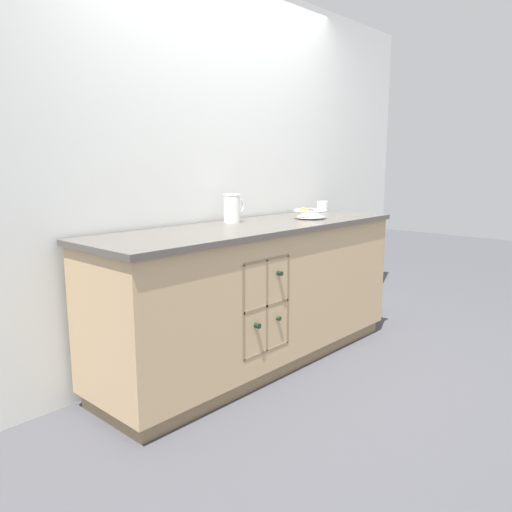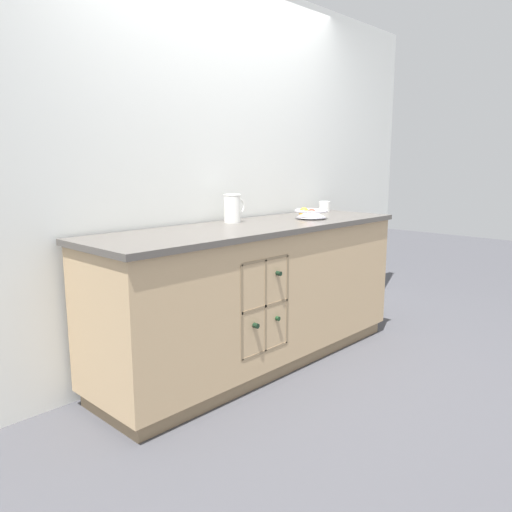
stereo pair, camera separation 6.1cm
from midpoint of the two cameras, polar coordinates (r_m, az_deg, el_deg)
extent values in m
plane|color=#424247|center=(3.45, -0.51, -12.02)|extent=(14.00, 14.00, 0.00)
cube|color=silver|center=(3.46, -5.24, 9.67)|extent=(4.70, 0.06, 2.55)
cube|color=#8B7354|center=(3.44, -0.52, -11.33)|extent=(2.24, 0.56, 0.09)
cube|color=tan|center=(3.29, -0.53, -4.02)|extent=(2.30, 0.62, 0.81)
cube|color=#514C47|center=(3.21, -0.54, 3.31)|extent=(2.34, 0.66, 0.03)
cube|color=#8B7354|center=(2.98, -0.79, -5.40)|extent=(0.39, 0.01, 0.55)
cube|color=#8B7354|center=(2.81, -2.76, -6.40)|extent=(0.02, 0.10, 0.55)
cube|color=#8B7354|center=(3.09, 2.42, -4.84)|extent=(0.02, 0.10, 0.55)
cube|color=#8B7354|center=(3.03, -0.04, -10.61)|extent=(0.39, 0.10, 0.02)
cube|color=#8B7354|center=(2.95, -0.05, -5.59)|extent=(0.39, 0.10, 0.02)
cube|color=#8B7354|center=(2.88, -0.05, -0.30)|extent=(0.39, 0.10, 0.02)
cube|color=#8B7354|center=(2.95, -0.05, -5.59)|extent=(0.02, 0.10, 0.55)
cylinder|color=black|center=(2.97, -2.74, -7.30)|extent=(0.08, 0.19, 0.08)
cylinder|color=black|center=(2.88, -0.81, -7.86)|extent=(0.03, 0.08, 0.03)
cylinder|color=#19381E|center=(3.11, -0.22, -6.54)|extent=(0.07, 0.18, 0.07)
cylinder|color=#19381E|center=(3.03, 1.62, -7.03)|extent=(0.03, 0.08, 0.03)
cylinder|color=black|center=(3.04, -0.21, -1.54)|extent=(0.07, 0.19, 0.07)
cylinder|color=black|center=(2.95, 1.76, -1.92)|extent=(0.03, 0.08, 0.03)
cylinder|color=silver|center=(3.57, 5.71, 4.34)|extent=(0.11, 0.11, 0.01)
cone|color=silver|center=(3.57, 5.72, 4.87)|extent=(0.22, 0.22, 0.06)
torus|color=silver|center=(3.56, 5.72, 5.17)|extent=(0.24, 0.24, 0.02)
sphere|color=red|center=(3.57, 5.76, 4.90)|extent=(0.06, 0.06, 0.06)
sphere|color=gold|center=(3.59, 4.90, 5.00)|extent=(0.07, 0.07, 0.07)
cylinder|color=white|center=(3.32, -3.30, 5.44)|extent=(0.11, 0.11, 0.19)
torus|color=white|center=(3.31, -3.31, 6.99)|extent=(0.11, 0.11, 0.01)
torus|color=white|center=(3.35, -2.60, 5.67)|extent=(0.11, 0.01, 0.11)
cylinder|color=white|center=(4.13, 7.17, 5.66)|extent=(0.09, 0.09, 0.08)
torus|color=white|center=(4.17, 7.54, 5.72)|extent=(0.07, 0.01, 0.07)
camera|label=1|loc=(0.03, -90.54, -0.10)|focal=35.00mm
camera|label=2|loc=(0.03, 89.46, 0.10)|focal=35.00mm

